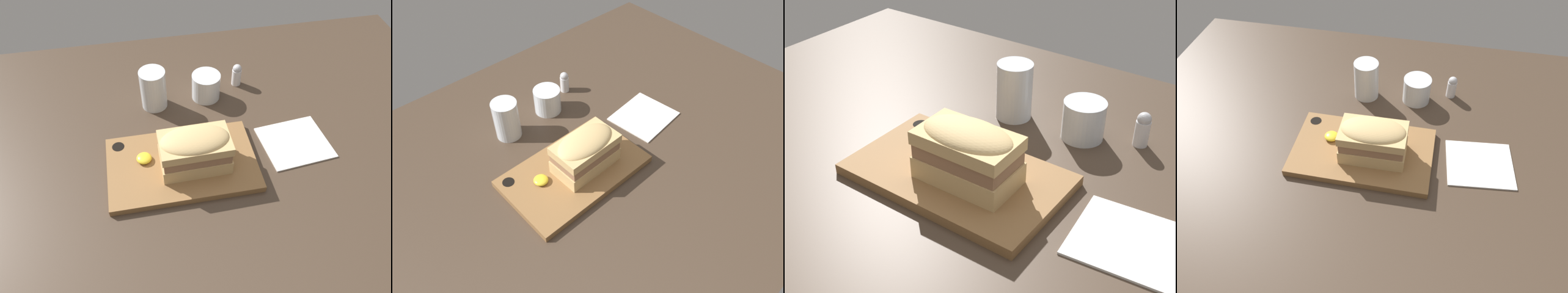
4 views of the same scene
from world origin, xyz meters
The scene contains 8 objects.
dining_table centered at (0.00, 0.00, 1.00)cm, with size 149.85×106.40×2.00cm.
serving_board centered at (-5.78, -2.24, 2.90)cm, with size 35.24×21.36×1.85cm.
sandwich centered at (-2.75, -3.31, 9.19)cm, with size 16.16×9.51×10.03cm.
mustard_dollop centered at (-14.41, -0.02, 4.52)cm, with size 3.60×3.60×1.44cm.
water_glass centered at (-9.57, 20.79, 6.90)cm, with size 6.99×6.99×11.31cm.
wine_glass centered at (5.03, 21.62, 5.51)cm, with size 7.87×7.87×7.38cm.
napkin centered at (23.67, -0.41, 2.20)cm, with size 17.73×16.22×0.40cm.
salt_shaker centered at (14.84, 25.42, 5.40)cm, with size 2.70×2.70×6.67cm.
Camera 3 is at (39.88, -59.20, 55.96)cm, focal length 50.00 mm.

